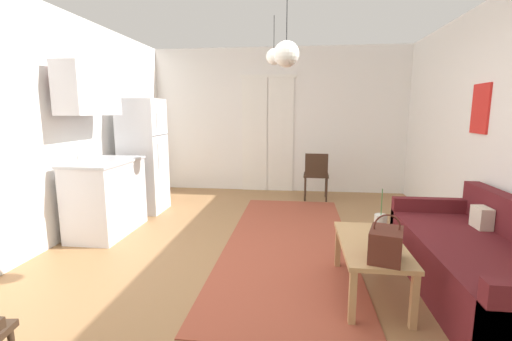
% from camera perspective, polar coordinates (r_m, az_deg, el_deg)
% --- Properties ---
extents(ground_plane, '(5.30, 7.54, 0.10)m').
position_cam_1_polar(ground_plane, '(3.55, -0.10, -16.56)').
color(ground_plane, '#996D44').
extents(wall_back, '(4.90, 0.13, 2.68)m').
position_cam_1_polar(wall_back, '(6.69, 3.58, 8.05)').
color(wall_back, white).
rests_on(wall_back, ground_plane).
extents(wall_left, '(0.12, 7.14, 2.68)m').
position_cam_1_polar(wall_left, '(4.22, -34.64, 5.57)').
color(wall_left, white).
rests_on(wall_left, ground_plane).
extents(area_rug, '(1.41, 3.74, 0.01)m').
position_cam_1_polar(area_rug, '(4.19, 5.29, -11.52)').
color(area_rug, '#9E4733').
rests_on(area_rug, ground_plane).
extents(couch, '(0.88, 2.01, 0.78)m').
position_cam_1_polar(couch, '(3.50, 33.55, -12.91)').
color(couch, '#5B191E').
rests_on(couch, ground_plane).
extents(coffee_table, '(0.50, 1.03, 0.45)m').
position_cam_1_polar(coffee_table, '(3.12, 18.24, -12.05)').
color(coffee_table, tan).
rests_on(coffee_table, ground_plane).
extents(bamboo_vase, '(0.10, 0.10, 0.44)m').
position_cam_1_polar(bamboo_vase, '(3.13, 19.61, -8.72)').
color(bamboo_vase, beige).
rests_on(bamboo_vase, coffee_table).
extents(handbag, '(0.30, 0.35, 0.34)m').
position_cam_1_polar(handbag, '(2.74, 20.43, -11.22)').
color(handbag, '#512319').
rests_on(handbag, coffee_table).
extents(refrigerator, '(0.59, 0.58, 1.70)m').
position_cam_1_polar(refrigerator, '(5.53, -17.90, 2.26)').
color(refrigerator, white).
rests_on(refrigerator, ground_plane).
extents(kitchen_counter, '(0.60, 1.04, 2.07)m').
position_cam_1_polar(kitchen_counter, '(4.70, -23.79, -0.13)').
color(kitchen_counter, silver).
rests_on(kitchen_counter, ground_plane).
extents(accent_chair, '(0.43, 0.42, 0.82)m').
position_cam_1_polar(accent_chair, '(6.06, 9.79, -0.45)').
color(accent_chair, '#382619').
rests_on(accent_chair, ground_plane).
extents(pendant_lamp_near, '(0.22, 0.22, 0.80)m').
position_cam_1_polar(pendant_lamp_near, '(3.11, 4.99, 18.43)').
color(pendant_lamp_near, black).
extents(pendant_lamp_far, '(0.20, 0.20, 0.59)m').
position_cam_1_polar(pendant_lamp_far, '(4.60, 2.93, 18.09)').
color(pendant_lamp_far, black).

